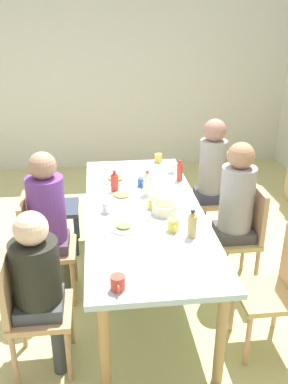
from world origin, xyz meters
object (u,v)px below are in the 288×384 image
(dining_table, at_px, (144,217))
(cup_5, at_px, (142,182))
(bottle_1, at_px, (180,171))
(chair_3, at_px, (40,243))
(cup_3, at_px, (172,169))
(chair_0, at_px, (279,286))
(person_1, at_px, (211,171))
(person_2, at_px, (39,278))
(cup_2, at_px, (158,158))
(cup_6, at_px, (118,283))
(bottle_3, at_px, (192,224))
(bottle_0, at_px, (115,182))
(bowl_0, at_px, (165,207))
(chair_1, at_px, (218,194))
(person_3, at_px, (49,215))
(plate_2, at_px, (122,196))
(chair_2, at_px, (27,304))
(person_5, at_px, (235,204))
(cup_4, at_px, (107,207))
(cup_0, at_px, (153,203))
(cup_1, at_px, (173,225))
(chair_5, at_px, (243,231))
(plate_1, at_px, (116,179))
(chair_4, at_px, (49,202))
(bottle_2, at_px, (147,184))
(plate_0, at_px, (124,227))

(dining_table, relative_size, cup_5, 20.75)
(dining_table, relative_size, bottle_1, 11.57)
(dining_table, bearing_deg, cup_5, 175.98)
(chair_3, xyz_separation_m, cup_3, (-0.76, 1.20, 0.30))
(chair_0, xyz_separation_m, person_1, (-1.53, -0.09, 0.25))
(person_2, bearing_deg, cup_2, 150.77)
(cup_6, bearing_deg, bottle_3, 134.45)
(bottle_0, bearing_deg, bowl_0, 39.66)
(chair_1, bearing_deg, person_3, -64.41)
(person_1, height_order, cup_6, person_1)
(chair_3, distance_m, plate_2, 0.77)
(dining_table, height_order, cup_5, cup_5)
(chair_2, relative_size, person_3, 0.70)
(chair_1, xyz_separation_m, chair_2, (1.53, -1.69, 0.00))
(chair_0, height_order, person_5, person_5)
(person_1, height_order, cup_3, person_1)
(chair_1, xyz_separation_m, bowl_0, (0.85, -0.69, 0.31))
(person_3, height_order, person_5, person_5)
(person_3, xyz_separation_m, bottle_3, (0.47, 1.04, 0.10))
(dining_table, height_order, cup_4, cup_4)
(person_2, xyz_separation_m, cup_6, (0.25, 0.48, 0.11))
(plate_2, height_order, cup_0, cup_0)
(person_3, distance_m, bowl_0, 0.91)
(chair_2, height_order, cup_1, chair_2)
(person_5, bearing_deg, chair_5, 90.00)
(plate_1, xyz_separation_m, bottle_0, (0.26, -0.02, 0.08))
(chair_0, distance_m, chair_3, 1.85)
(chair_1, distance_m, chair_4, 1.69)
(dining_table, height_order, bottle_3, bottle_3)
(cup_0, bearing_deg, cup_5, -174.27)
(bottle_1, bearing_deg, plate_2, -61.16)
(chair_0, xyz_separation_m, chair_5, (-0.76, 0.00, 0.00))
(cup_5, distance_m, bottle_0, 0.28)
(cup_1, bearing_deg, cup_4, -127.01)
(bottle_0, bearing_deg, person_1, 112.92)
(cup_5, distance_m, bottle_3, 0.97)
(plate_1, relative_size, bowl_0, 1.30)
(cup_5, relative_size, cup_6, 0.91)
(plate_1, xyz_separation_m, bottle_3, (1.09, 0.48, 0.08))
(chair_3, relative_size, plate_2, 3.47)
(bowl_0, bearing_deg, bottle_0, -140.34)
(plate_1, bearing_deg, chair_4, -102.66)
(cup_3, bearing_deg, bottle_1, 9.53)
(cup_1, bearing_deg, chair_2, -68.74)
(bottle_0, relative_size, bottle_2, 0.91)
(chair_2, height_order, bottle_2, bottle_2)
(chair_1, xyz_separation_m, plate_0, (1.07, -1.03, 0.27))
(chair_5, distance_m, bottle_3, 0.81)
(chair_2, xyz_separation_m, chair_3, (-0.76, 0.00, 0.00))
(chair_1, height_order, chair_2, same)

